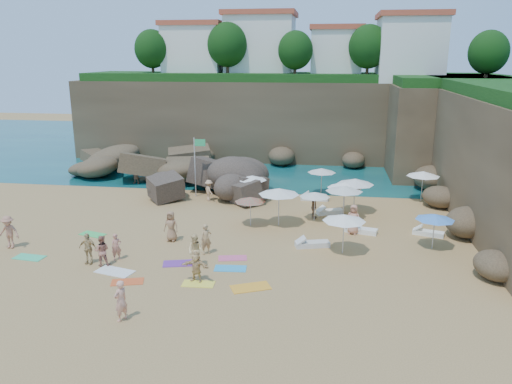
# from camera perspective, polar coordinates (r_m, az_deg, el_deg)

# --- Properties ---
(ground) EXTENTS (120.00, 120.00, 0.00)m
(ground) POSITION_cam_1_polar(r_m,az_deg,el_deg) (30.43, -4.56, -4.97)
(ground) COLOR tan
(ground) RESTS_ON ground
(seawater) EXTENTS (120.00, 120.00, 0.00)m
(seawater) POSITION_cam_1_polar(r_m,az_deg,el_deg) (59.11, 1.85, 5.07)
(seawater) COLOR #0C4751
(seawater) RESTS_ON ground
(cliff_back) EXTENTS (44.00, 8.00, 8.00)m
(cliff_back) POSITION_cam_1_polar(r_m,az_deg,el_deg) (53.39, 3.43, 8.28)
(cliff_back) COLOR brown
(cliff_back) RESTS_ON ground
(cliff_right) EXTENTS (8.00, 30.00, 8.00)m
(cliff_right) POSITION_cam_1_polar(r_m,az_deg,el_deg) (38.49, 27.18, 3.86)
(cliff_right) COLOR brown
(cliff_right) RESTS_ON ground
(cliff_corner) EXTENTS (10.00, 12.00, 8.00)m
(cliff_corner) POSITION_cam_1_polar(r_m,az_deg,el_deg) (49.38, 20.64, 6.76)
(cliff_corner) COLOR brown
(cliff_corner) RESTS_ON ground
(rock_promontory) EXTENTS (12.00, 7.00, 2.00)m
(rock_promontory) POSITION_cam_1_polar(r_m,az_deg,el_deg) (48.32, -13.17, 2.34)
(rock_promontory) COLOR brown
(rock_promontory) RESTS_ON ground
(clifftop_buildings) EXTENTS (28.48, 9.48, 7.00)m
(clifftop_buildings) POSITION_cam_1_polar(r_m,az_deg,el_deg) (53.72, 4.70, 16.04)
(clifftop_buildings) COLOR white
(clifftop_buildings) RESTS_ON cliff_back
(clifftop_trees) EXTENTS (35.60, 23.82, 4.40)m
(clifftop_trees) POSITION_cam_1_polar(r_m,az_deg,el_deg) (47.36, 6.46, 16.12)
(clifftop_trees) COLOR #11380F
(clifftop_trees) RESTS_ON ground
(marina_masts) EXTENTS (3.10, 0.10, 6.00)m
(marina_masts) POSITION_cam_1_polar(r_m,az_deg,el_deg) (62.65, -13.45, 8.02)
(marina_masts) COLOR white
(marina_masts) RESTS_ON ground
(rock_outcrop) EXTENTS (8.05, 6.33, 3.03)m
(rock_outcrop) POSITION_cam_1_polar(r_m,az_deg,el_deg) (39.18, -4.81, -0.32)
(rock_outcrop) COLOR brown
(rock_outcrop) RESTS_ON ground
(flag_pole) EXTENTS (0.89, 0.09, 4.58)m
(flag_pole) POSITION_cam_1_polar(r_m,az_deg,el_deg) (38.18, -6.80, 3.73)
(flag_pole) COLOR silver
(flag_pole) RESTS_ON ground
(parasol_0) EXTENTS (2.27, 2.27, 2.15)m
(parasol_0) POSITION_cam_1_polar(r_m,az_deg,el_deg) (38.94, -1.54, 2.63)
(parasol_0) COLOR silver
(parasol_0) RESTS_ON ground
(parasol_1) EXTENTS (2.21, 2.21, 2.09)m
(parasol_1) POSITION_cam_1_polar(r_m,az_deg,el_deg) (39.09, 7.52, 2.46)
(parasol_1) COLOR silver
(parasol_1) RESTS_ON ground
(parasol_2) EXTENTS (2.03, 2.03, 1.92)m
(parasol_2) POSITION_cam_1_polar(r_m,az_deg,el_deg) (32.81, 6.75, -0.28)
(parasol_2) COLOR silver
(parasol_2) RESTS_ON ground
(parasol_3) EXTENTS (2.41, 2.41, 2.28)m
(parasol_3) POSITION_cam_1_polar(r_m,az_deg,el_deg) (38.88, 18.57, 1.99)
(parasol_3) COLOR silver
(parasol_3) RESTS_ON ground
(parasol_4) EXTENTS (2.39, 2.39, 2.26)m
(parasol_4) POSITION_cam_1_polar(r_m,az_deg,el_deg) (34.19, 10.14, 0.77)
(parasol_4) COLOR silver
(parasol_4) RESTS_ON ground
(parasol_5) EXTENTS (2.14, 2.14, 2.03)m
(parasol_5) POSITION_cam_1_polar(r_m,az_deg,el_deg) (36.64, -0.43, 1.64)
(parasol_5) COLOR silver
(parasol_5) RESTS_ON ground
(parasol_6) EXTENTS (2.02, 2.02, 1.91)m
(parasol_6) POSITION_cam_1_polar(r_m,az_deg,el_deg) (31.51, -0.64, -0.85)
(parasol_6) COLOR silver
(parasol_6) RESTS_ON ground
(parasol_7) EXTENTS (2.57, 2.57, 2.43)m
(parasol_7) POSITION_cam_1_polar(r_m,az_deg,el_deg) (34.69, 11.27, 1.18)
(parasol_7) COLOR silver
(parasol_7) RESTS_ON ground
(parasol_8) EXTENTS (2.44, 2.44, 2.30)m
(parasol_8) POSITION_cam_1_polar(r_m,az_deg,el_deg) (33.18, 10.05, 0.39)
(parasol_8) COLOR silver
(parasol_8) RESTS_ON ground
(parasol_9) EXTENTS (2.60, 2.60, 2.46)m
(parasol_9) POSITION_cam_1_polar(r_m,az_deg,el_deg) (31.49, 2.64, 0.07)
(parasol_9) COLOR silver
(parasol_9) RESTS_ON ground
(parasol_10) EXTENTS (2.15, 2.15, 2.03)m
(parasol_10) POSITION_cam_1_polar(r_m,az_deg,el_deg) (29.50, 19.78, -2.70)
(parasol_10) COLOR silver
(parasol_10) RESTS_ON ground
(parasol_11) EXTENTS (2.36, 2.36, 2.23)m
(parasol_11) POSITION_cam_1_polar(r_m,az_deg,el_deg) (27.44, 10.05, -2.93)
(parasol_11) COLOR silver
(parasol_11) RESTS_ON ground
(lounger_0) EXTENTS (1.96, 1.33, 0.29)m
(lounger_0) POSITION_cam_1_polar(r_m,az_deg,el_deg) (34.72, 8.44, -2.25)
(lounger_0) COLOR white
(lounger_0) RESTS_ON ground
(lounger_1) EXTENTS (2.03, 0.72, 0.31)m
(lounger_1) POSITION_cam_1_polar(r_m,az_deg,el_deg) (37.80, 6.69, -0.71)
(lounger_1) COLOR silver
(lounger_1) RESTS_ON ground
(lounger_2) EXTENTS (1.63, 0.76, 0.24)m
(lounger_2) POSITION_cam_1_polar(r_m,az_deg,el_deg) (37.90, 7.16, -0.73)
(lounger_2) COLOR silver
(lounger_2) RESTS_ON ground
(lounger_3) EXTENTS (2.04, 1.13, 0.30)m
(lounger_3) POSITION_cam_1_polar(r_m,az_deg,el_deg) (31.42, 11.91, -4.31)
(lounger_3) COLOR white
(lounger_3) RESTS_ON ground
(lounger_4) EXTENTS (1.91, 1.13, 0.28)m
(lounger_4) POSITION_cam_1_polar(r_m,az_deg,el_deg) (32.07, 19.09, -4.46)
(lounger_4) COLOR white
(lounger_4) RESTS_ON ground
(lounger_5) EXTENTS (2.05, 1.15, 0.30)m
(lounger_5) POSITION_cam_1_polar(r_m,az_deg,el_deg) (28.74, 6.46, -5.95)
(lounger_5) COLOR silver
(lounger_5) RESTS_ON ground
(towel_2) EXTENTS (1.68, 1.15, 0.03)m
(towel_2) POSITION_cam_1_polar(r_m,az_deg,el_deg) (25.17, -14.48, -9.91)
(towel_2) COLOR #DF5223
(towel_2) RESTS_ON ground
(towel_3) EXTENTS (1.71, 0.97, 0.03)m
(towel_3) POSITION_cam_1_polar(r_m,az_deg,el_deg) (29.78, -24.48, -6.81)
(towel_3) COLOR #38C783
(towel_3) RESTS_ON ground
(towel_4) EXTENTS (1.56, 0.83, 0.03)m
(towel_4) POSITION_cam_1_polar(r_m,az_deg,el_deg) (24.34, -6.61, -10.39)
(towel_4) COLOR #FDEC42
(towel_4) RESTS_ON ground
(towel_5) EXTENTS (2.10, 1.42, 0.03)m
(towel_5) POSITION_cam_1_polar(r_m,az_deg,el_deg) (26.43, -15.83, -8.74)
(towel_5) COLOR white
(towel_5) RESTS_ON ground
(towel_6) EXTENTS (1.93, 1.29, 0.03)m
(towel_6) POSITION_cam_1_polar(r_m,az_deg,el_deg) (26.70, -8.67, -8.06)
(towel_6) COLOR #6C2D95
(towel_6) RESTS_ON ground
(towel_8) EXTENTS (1.69, 0.94, 0.03)m
(towel_8) POSITION_cam_1_polar(r_m,az_deg,el_deg) (25.84, -2.95, -8.72)
(towel_8) COLOR #29A0DD
(towel_8) RESTS_ON ground
(towel_9) EXTENTS (1.65, 1.06, 0.03)m
(towel_9) POSITION_cam_1_polar(r_m,az_deg,el_deg) (27.07, -2.69, -7.56)
(towel_9) COLOR #DA5481
(towel_9) RESTS_ON ground
(towel_10) EXTENTS (2.05, 1.60, 0.03)m
(towel_10) POSITION_cam_1_polar(r_m,az_deg,el_deg) (23.85, -0.62, -10.84)
(towel_10) COLOR orange
(towel_10) RESTS_ON ground
(towel_11) EXTENTS (1.73, 1.20, 0.03)m
(towel_11) POSITION_cam_1_polar(r_m,az_deg,el_deg) (32.08, -18.18, -4.61)
(towel_11) COLOR #37C357
(towel_11) RESTS_ON ground
(person_stand_0) EXTENTS (0.63, 0.59, 1.46)m
(person_stand_0) POSITION_cam_1_polar(r_m,az_deg,el_deg) (27.62, -15.66, -6.07)
(person_stand_0) COLOR tan
(person_stand_0) RESTS_ON ground
(person_stand_1) EXTENTS (0.92, 0.80, 1.64)m
(person_stand_1) POSITION_cam_1_polar(r_m,az_deg,el_deg) (27.07, -17.21, -6.43)
(person_stand_1) COLOR #AE6A57
(person_stand_1) RESTS_ON ground
(person_stand_2) EXTENTS (0.98, 1.07, 1.60)m
(person_stand_2) POSITION_cam_1_polar(r_m,az_deg,el_deg) (37.42, -5.39, 0.18)
(person_stand_2) COLOR tan
(person_stand_2) RESTS_ON ground
(person_stand_3) EXTENTS (0.51, 0.95, 1.53)m
(person_stand_3) POSITION_cam_1_polar(r_m,az_deg,el_deg) (33.47, 6.63, -1.74)
(person_stand_3) COLOR #8F6647
(person_stand_3) RESTS_ON ground
(person_stand_4) EXTENTS (1.01, 0.74, 1.85)m
(person_stand_4) POSITION_cam_1_polar(r_m,az_deg,el_deg) (30.90, 11.07, -3.09)
(person_stand_4) COLOR tan
(person_stand_4) RESTS_ON ground
(person_stand_5) EXTENTS (1.45, 0.69, 1.51)m
(person_stand_5) POSITION_cam_1_polar(r_m,az_deg,el_deg) (43.52, -13.58, 1.91)
(person_stand_5) COLOR #A87154
(person_stand_5) RESTS_ON ground
(person_stand_6) EXTENTS (0.66, 0.77, 1.77)m
(person_stand_6) POSITION_cam_1_polar(r_m,az_deg,el_deg) (21.52, -15.22, -11.89)
(person_stand_6) COLOR #EAA185
(person_stand_6) RESTS_ON ground
(person_lie_0) EXTENTS (1.21, 1.87, 0.50)m
(person_lie_0) POSITION_cam_1_polar(r_m,az_deg,el_deg) (31.55, -26.28, -5.35)
(person_lie_0) COLOR #B4765A
(person_lie_0) RESTS_ON ground
(person_lie_1) EXTENTS (1.02, 1.68, 0.40)m
(person_lie_1) POSITION_cam_1_polar(r_m,az_deg,el_deg) (27.76, -18.56, -7.37)
(person_lie_1) COLOR tan
(person_lie_1) RESTS_ON ground
(person_lie_2) EXTENTS (1.05, 1.86, 0.47)m
(person_lie_2) POSITION_cam_1_polar(r_m,az_deg,el_deg) (29.81, -9.62, -5.10)
(person_lie_2) COLOR #996E4C
(person_lie_2) RESTS_ON ground
(person_lie_3) EXTENTS (1.61, 1.70, 0.40)m
(person_lie_3) POSITION_cam_1_polar(r_m,az_deg,el_deg) (24.55, -6.83, -9.68)
(person_lie_3) COLOR tan
(person_lie_3) RESTS_ON ground
(person_lie_4) EXTENTS (1.37, 1.74, 0.40)m
(person_lie_4) POSITION_cam_1_polar(r_m,az_deg,el_deg) (27.68, -5.68, -6.67)
(person_lie_4) COLOR tan
(person_lie_4) RESTS_ON ground
(person_lie_5) EXTENTS (1.32, 1.86, 0.64)m
(person_lie_5) POSITION_cam_1_polar(r_m,az_deg,el_deg) (26.13, -6.91, -7.80)
(person_lie_5) COLOR #E5C282
(person_lie_5) RESTS_ON ground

